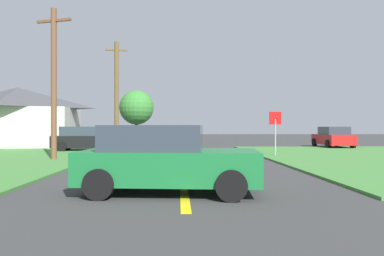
% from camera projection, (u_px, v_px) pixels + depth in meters
% --- Properties ---
extents(ground_plane, '(120.00, 120.00, 0.00)m').
position_uv_depth(ground_plane, '(181.00, 153.00, 21.42)').
color(ground_plane, '#363636').
extents(lane_stripe_center, '(0.20, 14.00, 0.01)m').
position_uv_depth(lane_stripe_center, '(182.00, 169.00, 13.43)').
color(lane_stripe_center, yellow).
rests_on(lane_stripe_center, ground).
extents(stop_sign, '(0.68, 0.15, 2.41)m').
position_uv_depth(stop_sign, '(275.00, 125.00, 19.23)').
color(stop_sign, '#9EA0A8').
rests_on(stop_sign, ground).
extents(parked_car_near_building, '(4.41, 2.30, 1.62)m').
position_uv_depth(parked_car_near_building, '(85.00, 139.00, 23.32)').
color(parked_car_near_building, black).
rests_on(parked_car_near_building, ground).
extents(car_approaching_junction, '(4.58, 2.34, 1.62)m').
position_uv_depth(car_approaching_junction, '(167.00, 135.00, 36.20)').
color(car_approaching_junction, navy).
rests_on(car_approaching_junction, ground).
extents(car_on_crossroad, '(2.24, 4.67, 1.62)m').
position_uv_depth(car_on_crossroad, '(333.00, 137.00, 27.50)').
color(car_on_crossroad, red).
rests_on(car_on_crossroad, ground).
extents(car_behind_on_main_road, '(4.36, 2.52, 1.62)m').
position_uv_depth(car_behind_on_main_road, '(166.00, 159.00, 8.57)').
color(car_behind_on_main_road, '#196B33').
rests_on(car_behind_on_main_road, ground).
extents(utility_pole_near, '(1.76, 0.63, 7.13)m').
position_uv_depth(utility_pole_near, '(54.00, 81.00, 16.64)').
color(utility_pole_near, brown).
rests_on(utility_pole_near, ground).
extents(utility_pole_mid, '(1.80, 0.35, 8.44)m').
position_uv_depth(utility_pole_mid, '(117.00, 93.00, 28.51)').
color(utility_pole_mid, brown).
rests_on(utility_pole_mid, ground).
extents(oak_tree_left, '(4.09, 4.09, 5.99)m').
position_uv_depth(oak_tree_left, '(136.00, 108.00, 42.46)').
color(oak_tree_left, brown).
rests_on(oak_tree_left, ground).
extents(barn, '(8.92, 6.42, 4.71)m').
position_uv_depth(barn, '(18.00, 117.00, 27.88)').
color(barn, beige).
rests_on(barn, ground).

